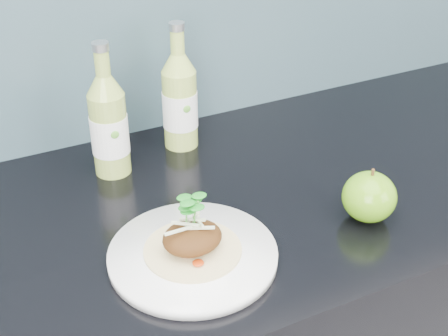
% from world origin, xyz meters
% --- Properties ---
extents(dinner_plate, '(0.30, 0.30, 0.02)m').
position_xyz_m(dinner_plate, '(-0.07, 1.57, 0.91)').
color(dinner_plate, white).
rests_on(dinner_plate, kitchen_counter).
extents(pork_taco, '(0.14, 0.14, 0.09)m').
position_xyz_m(pork_taco, '(-0.07, 1.57, 0.94)').
color(pork_taco, tan).
rests_on(pork_taco, dinner_plate).
extents(green_apple, '(0.10, 0.10, 0.09)m').
position_xyz_m(green_apple, '(0.22, 1.54, 0.94)').
color(green_apple, '#478D0F').
rests_on(green_apple, kitchen_counter).
extents(cider_bottle_left, '(0.07, 0.07, 0.24)m').
position_xyz_m(cider_bottle_left, '(-0.10, 1.86, 0.99)').
color(cider_bottle_left, '#90A946').
rests_on(cider_bottle_left, kitchen_counter).
extents(cider_bottle_right, '(0.08, 0.08, 0.24)m').
position_xyz_m(cider_bottle_right, '(0.05, 1.89, 0.99)').
color(cider_bottle_right, '#9FB94D').
rests_on(cider_bottle_right, kitchen_counter).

